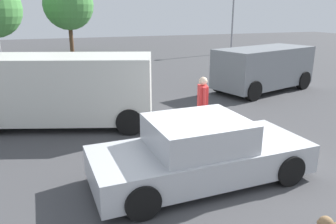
{
  "coord_description": "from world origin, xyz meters",
  "views": [
    {
      "loc": [
        -3.17,
        -5.62,
        3.39
      ],
      "look_at": [
        -0.4,
        1.99,
        0.9
      ],
      "focal_mm": 35.31,
      "sensor_mm": 36.0,
      "label": 1
    }
  ],
  "objects_px": {
    "suv_dark": "(264,67)",
    "light_post_near": "(233,4)",
    "van_white": "(63,88)",
    "pedestrian": "(203,102)",
    "sedan_foreground": "(200,153)"
  },
  "relations": [
    {
      "from": "suv_dark",
      "to": "pedestrian",
      "type": "bearing_deg",
      "value": -156.35
    },
    {
      "from": "van_white",
      "to": "suv_dark",
      "type": "relative_size",
      "value": 1.13
    },
    {
      "from": "sedan_foreground",
      "to": "van_white",
      "type": "distance_m",
      "value": 5.22
    },
    {
      "from": "pedestrian",
      "to": "light_post_near",
      "type": "distance_m",
      "value": 19.88
    },
    {
      "from": "sedan_foreground",
      "to": "light_post_near",
      "type": "distance_m",
      "value": 22.38
    },
    {
      "from": "sedan_foreground",
      "to": "van_white",
      "type": "xyz_separation_m",
      "value": [
        -2.39,
        4.61,
        0.54
      ]
    },
    {
      "from": "sedan_foreground",
      "to": "suv_dark",
      "type": "height_order",
      "value": "suv_dark"
    },
    {
      "from": "pedestrian",
      "to": "suv_dark",
      "type": "bearing_deg",
      "value": -123.25
    },
    {
      "from": "van_white",
      "to": "pedestrian",
      "type": "relative_size",
      "value": 3.3
    },
    {
      "from": "sedan_foreground",
      "to": "van_white",
      "type": "height_order",
      "value": "van_white"
    },
    {
      "from": "suv_dark",
      "to": "light_post_near",
      "type": "height_order",
      "value": "light_post_near"
    },
    {
      "from": "sedan_foreground",
      "to": "suv_dark",
      "type": "xyz_separation_m",
      "value": [
        6.07,
        6.4,
        0.42
      ]
    },
    {
      "from": "suv_dark",
      "to": "light_post_near",
      "type": "distance_m",
      "value": 13.91
    },
    {
      "from": "suv_dark",
      "to": "pedestrian",
      "type": "relative_size",
      "value": 2.92
    },
    {
      "from": "van_white",
      "to": "suv_dark",
      "type": "height_order",
      "value": "van_white"
    }
  ]
}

